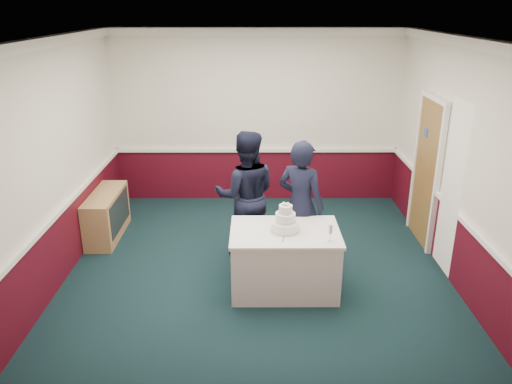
{
  "coord_description": "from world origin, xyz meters",
  "views": [
    {
      "loc": [
        -0.03,
        -6.06,
        3.35
      ],
      "look_at": [
        -0.01,
        -0.1,
        1.1
      ],
      "focal_mm": 35.0,
      "sensor_mm": 36.0,
      "label": 1
    }
  ],
  "objects_px": {
    "sideboard": "(107,215)",
    "wedding_cake": "(285,222)",
    "cake_table": "(284,259)",
    "champagne_flute": "(330,230)",
    "person_man": "(246,195)",
    "person_woman": "(301,206)",
    "cake_knife": "(284,238)"
  },
  "relations": [
    {
      "from": "sideboard",
      "to": "wedding_cake",
      "type": "height_order",
      "value": "wedding_cake"
    },
    {
      "from": "sideboard",
      "to": "wedding_cake",
      "type": "xyz_separation_m",
      "value": [
        2.61,
        -1.5,
        0.55
      ]
    },
    {
      "from": "cake_table",
      "to": "champagne_flute",
      "type": "distance_m",
      "value": 0.78
    },
    {
      "from": "person_man",
      "to": "person_woman",
      "type": "height_order",
      "value": "person_man"
    },
    {
      "from": "sideboard",
      "to": "wedding_cake",
      "type": "relative_size",
      "value": 3.3
    },
    {
      "from": "cake_knife",
      "to": "person_woman",
      "type": "distance_m",
      "value": 0.82
    },
    {
      "from": "sideboard",
      "to": "person_man",
      "type": "height_order",
      "value": "person_man"
    },
    {
      "from": "cake_knife",
      "to": "person_woman",
      "type": "height_order",
      "value": "person_woman"
    },
    {
      "from": "sideboard",
      "to": "cake_knife",
      "type": "xyz_separation_m",
      "value": [
        2.58,
        -1.7,
        0.44
      ]
    },
    {
      "from": "champagne_flute",
      "to": "person_woman",
      "type": "height_order",
      "value": "person_woman"
    },
    {
      "from": "cake_knife",
      "to": "person_woman",
      "type": "relative_size",
      "value": 0.12
    },
    {
      "from": "champagne_flute",
      "to": "person_man",
      "type": "height_order",
      "value": "person_man"
    },
    {
      "from": "cake_table",
      "to": "person_man",
      "type": "distance_m",
      "value": 1.14
    },
    {
      "from": "cake_knife",
      "to": "champagne_flute",
      "type": "relative_size",
      "value": 1.07
    },
    {
      "from": "cake_knife",
      "to": "person_woman",
      "type": "bearing_deg",
      "value": 79.67
    },
    {
      "from": "wedding_cake",
      "to": "champagne_flute",
      "type": "height_order",
      "value": "wedding_cake"
    },
    {
      "from": "wedding_cake",
      "to": "cake_knife",
      "type": "relative_size",
      "value": 1.65
    },
    {
      "from": "wedding_cake",
      "to": "person_man",
      "type": "distance_m",
      "value": 1.03
    },
    {
      "from": "cake_table",
      "to": "person_man",
      "type": "height_order",
      "value": "person_man"
    },
    {
      "from": "wedding_cake",
      "to": "person_woman",
      "type": "bearing_deg",
      "value": 67.6
    },
    {
      "from": "person_woman",
      "to": "sideboard",
      "type": "bearing_deg",
      "value": 12.53
    },
    {
      "from": "champagne_flute",
      "to": "cake_knife",
      "type": "bearing_deg",
      "value": 171.42
    },
    {
      "from": "sideboard",
      "to": "cake_table",
      "type": "xyz_separation_m",
      "value": [
        2.61,
        -1.5,
        0.05
      ]
    },
    {
      "from": "wedding_cake",
      "to": "person_man",
      "type": "relative_size",
      "value": 0.2
    },
    {
      "from": "wedding_cake",
      "to": "cake_knife",
      "type": "height_order",
      "value": "wedding_cake"
    },
    {
      "from": "person_man",
      "to": "person_woman",
      "type": "distance_m",
      "value": 0.8
    },
    {
      "from": "cake_table",
      "to": "person_man",
      "type": "relative_size",
      "value": 0.73
    },
    {
      "from": "cake_knife",
      "to": "cake_table",
      "type": "bearing_deg",
      "value": 90.13
    },
    {
      "from": "cake_table",
      "to": "champagne_flute",
      "type": "xyz_separation_m",
      "value": [
        0.5,
        -0.28,
        0.53
      ]
    },
    {
      "from": "sideboard",
      "to": "cake_knife",
      "type": "distance_m",
      "value": 3.12
    },
    {
      "from": "person_woman",
      "to": "cake_knife",
      "type": "bearing_deg",
      "value": 101.66
    },
    {
      "from": "sideboard",
      "to": "person_woman",
      "type": "xyz_separation_m",
      "value": [
        2.85,
        -0.93,
        0.53
      ]
    }
  ]
}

